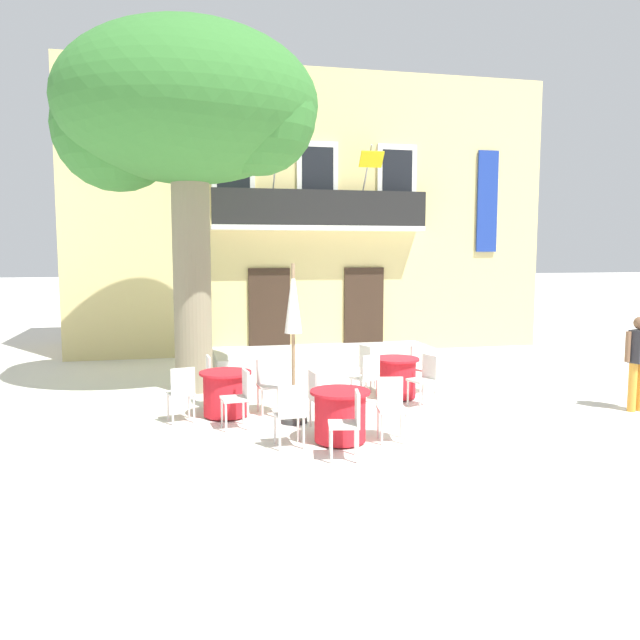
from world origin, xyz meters
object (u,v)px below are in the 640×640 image
Objects in this scene: pedestrian_near_entrance at (638,358)px; cafe_table_near_tree at (340,416)px; cafe_chair_near_tree_0 at (391,404)px; cafe_chair_middle_2 at (182,390)px; cafe_chair_near_tree_1 at (319,395)px; cafe_chair_middle_0 at (269,382)px; cafe_table_middle at (226,393)px; plane_tree at (184,114)px; cafe_chair_front_2 at (370,364)px; cafe_umbrella at (293,319)px; cafe_chair_near_tree_2 at (290,411)px; cafe_chair_middle_3 at (239,395)px; cafe_chair_middle_1 at (215,377)px; cafe_chair_front_1 at (422,365)px; cafe_chair_near_tree_3 at (350,420)px; cafe_chair_front_3 at (367,375)px; cafe_table_front at (396,377)px; cafe_chair_front_0 at (425,377)px.

cafe_table_near_tree is at bearing -173.49° from pedestrian_near_entrance.
cafe_chair_near_tree_0 is 3.37m from cafe_chair_middle_2.
cafe_chair_near_tree_1 is 1.00× the size of cafe_chair_middle_2.
cafe_table_middle is at bearing -169.92° from cafe_chair_middle_0.
plane_tree is 7.66× the size of cafe_chair_front_2.
cafe_chair_near_tree_0 is 1.00× the size of cafe_chair_middle_2.
cafe_table_near_tree is (2.03, -3.98, -4.93)m from plane_tree.
cafe_umbrella is (-0.32, 0.45, 1.14)m from cafe_chair_near_tree_1.
cafe_chair_middle_3 is at bearing 116.97° from cafe_chair_near_tree_2.
cafe_chair_middle_0 is (-0.01, 2.04, 0.00)m from cafe_chair_near_tree_2.
cafe_chair_middle_1 is (-0.88, 0.61, 0.00)m from cafe_chair_middle_0.
cafe_chair_front_2 is 4.75m from pedestrian_near_entrance.
cafe_table_near_tree is 0.95× the size of cafe_chair_front_1.
cafe_chair_near_tree_2 is 1.00× the size of cafe_chair_middle_3.
cafe_table_middle is 1.75m from cafe_umbrella.
cafe_chair_near_tree_1 and cafe_chair_middle_1 have the same top height.
cafe_chair_middle_2 is at bearing -165.75° from cafe_chair_middle_0.
cafe_chair_near_tree_3 is (0.07, -1.49, 0.00)m from cafe_chair_near_tree_1.
cafe_chair_front_3 is 0.56× the size of pedestrian_near_entrance.
cafe_chair_middle_0 is at bearing -34.65° from cafe_chair_middle_1.
cafe_chair_front_3 is (1.79, 2.21, 0.00)m from cafe_chair_near_tree_2.
cafe_chair_middle_2 is (-1.46, -0.37, 0.00)m from cafe_chair_middle_0.
pedestrian_near_entrance is at bearing -32.15° from cafe_chair_front_2.
cafe_table_near_tree is 1.71m from cafe_chair_middle_3.
cafe_chair_middle_0 and cafe_chair_middle_2 have the same top height.
cafe_umbrella is at bearing -148.92° from cafe_chair_front_3.
cafe_umbrella is 5.96m from pedestrian_near_entrance.
cafe_table_front is (3.21, 0.65, 0.00)m from cafe_table_middle.
cafe_chair_near_tree_1 is 1.04m from cafe_chair_near_tree_2.
cafe_chair_near_tree_2 is at bearing -125.49° from cafe_chair_near_tree_1.
cafe_table_middle is 7.04m from pedestrian_near_entrance.
cafe_table_near_tree is 2.71m from cafe_chair_middle_2.
cafe_chair_near_tree_1 is 5.58m from pedestrian_near_entrance.
cafe_chair_near_tree_2 is 1.00× the size of cafe_chair_front_0.
cafe_chair_front_0 is (1.26, 1.80, 0.00)m from cafe_chair_near_tree_0.
cafe_chair_middle_2 is 3.30m from cafe_chair_front_3.
cafe_chair_near_tree_1 reaches higher than cafe_table_near_tree.
cafe_table_front is at bearing -22.29° from plane_tree.
cafe_chair_middle_3 is (0.30, -1.48, 0.00)m from cafe_chair_middle_1.
cafe_chair_near_tree_1 is 1.00× the size of cafe_chair_middle_3.
cafe_table_front is at bearing 12.78° from cafe_chair_middle_2.
cafe_chair_near_tree_0 is 2.67m from cafe_table_front.
cafe_chair_near_tree_1 is at bearing -137.30° from cafe_table_front.
cafe_chair_front_1 is 1.00× the size of cafe_chair_front_2.
cafe_chair_near_tree_2 and cafe_chair_front_2 have the same top height.
pedestrian_near_entrance reaches higher than cafe_table_front.
cafe_chair_middle_2 is (-2.97, 1.60, 0.00)m from cafe_chair_near_tree_0.
cafe_chair_near_tree_1 is 1.00× the size of cafe_chair_front_3.
cafe_chair_near_tree_1 is 1.49m from cafe_chair_near_tree_3.
cafe_table_middle is at bearing 179.34° from cafe_chair_front_0.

